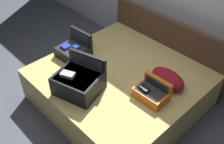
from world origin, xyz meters
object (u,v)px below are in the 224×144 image
Objects in this scene: hard_case_large at (79,81)px; hard_case_medium at (74,50)px; bed at (119,87)px; hard_case_small at (152,93)px; pillow_near_headboard at (168,78)px.

hard_case_large is 0.72m from hard_case_medium.
bed is 0.65m from hard_case_small.
hard_case_medium is at bearing -165.43° from bed.
hard_case_small is at bearing -87.05° from pillow_near_headboard.
hard_case_small is 0.32m from pillow_near_headboard.
hard_case_large is at bearing -127.67° from pillow_near_headboard.
hard_case_large is at bearing -143.34° from hard_case_small.
pillow_near_headboard is at bearing 26.79° from bed.
hard_case_small is (1.27, 0.14, -0.02)m from hard_case_medium.
bed is at bearing 10.32° from hard_case_medium.
pillow_near_headboard is (0.54, 0.27, 0.34)m from bed.
hard_case_medium is 1.10× the size of hard_case_small.
bed is at bearing -153.21° from pillow_near_headboard.
hard_case_small is 0.82× the size of pillow_near_headboard.
pillow_near_headboard is (-0.02, 0.32, 0.01)m from hard_case_small.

